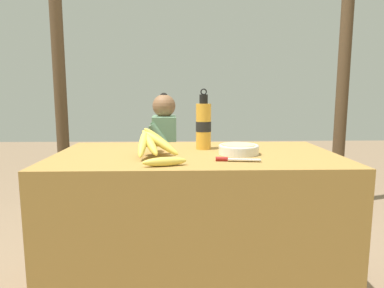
# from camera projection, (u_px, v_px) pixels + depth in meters

# --- Properties ---
(market_counter) EXTENTS (1.43, 0.80, 0.79)m
(market_counter) POSITION_uv_depth(u_px,v_px,m) (196.00, 226.00, 1.81)
(market_counter) COLOR olive
(market_counter) RESTS_ON ground_plane
(banana_bunch_ripe) EXTENTS (0.21, 0.34, 0.15)m
(banana_bunch_ripe) POSITION_uv_depth(u_px,v_px,m) (153.00, 142.00, 1.68)
(banana_bunch_ripe) COLOR #4C381E
(banana_bunch_ripe) RESTS_ON market_counter
(serving_bowl) EXTENTS (0.20, 0.20, 0.05)m
(serving_bowl) POSITION_uv_depth(u_px,v_px,m) (239.00, 149.00, 1.73)
(serving_bowl) COLOR silver
(serving_bowl) RESTS_ON market_counter
(water_bottle) EXTENTS (0.08, 0.08, 0.33)m
(water_bottle) POSITION_uv_depth(u_px,v_px,m) (203.00, 125.00, 1.87)
(water_bottle) COLOR gold
(water_bottle) RESTS_ON market_counter
(loose_banana_front) EXTENTS (0.19, 0.09, 0.04)m
(loose_banana_front) POSITION_uv_depth(u_px,v_px,m) (165.00, 162.00, 1.44)
(loose_banana_front) COLOR #E0C64C
(loose_banana_front) RESTS_ON market_counter
(knife) EXTENTS (0.20, 0.05, 0.02)m
(knife) POSITION_uv_depth(u_px,v_px,m) (231.00, 159.00, 1.55)
(knife) COLOR #BCBCC1
(knife) RESTS_ON market_counter
(wooden_bench) EXTENTS (1.78, 0.32, 0.40)m
(wooden_bench) POSITION_uv_depth(u_px,v_px,m) (204.00, 178.00, 3.08)
(wooden_bench) COLOR brown
(wooden_bench) RESTS_ON ground_plane
(seated_vendor) EXTENTS (0.41, 0.40, 1.10)m
(seated_vendor) POSITION_uv_depth(u_px,v_px,m) (160.00, 147.00, 2.99)
(seated_vendor) COLOR #473828
(seated_vendor) RESTS_ON ground_plane
(banana_bunch_green) EXTENTS (0.20, 0.31, 0.14)m
(banana_bunch_green) POSITION_uv_depth(u_px,v_px,m) (263.00, 164.00, 3.08)
(banana_bunch_green) COLOR #4C381E
(banana_bunch_green) RESTS_ON wooden_bench
(support_post_near) EXTENTS (0.11, 0.11, 2.40)m
(support_post_near) POSITION_uv_depth(u_px,v_px,m) (60.00, 82.00, 3.17)
(support_post_near) COLOR #4C3823
(support_post_near) RESTS_ON ground_plane
(support_post_far) EXTENTS (0.11, 0.11, 2.40)m
(support_post_far) POSITION_uv_depth(u_px,v_px,m) (343.00, 82.00, 3.24)
(support_post_far) COLOR #4C3823
(support_post_far) RESTS_ON ground_plane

